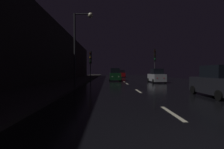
% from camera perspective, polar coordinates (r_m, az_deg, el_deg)
% --- Properties ---
extents(ground, '(27.34, 84.00, 0.02)m').
position_cam_1_polar(ground, '(27.73, 3.60, -2.14)').
color(ground, black).
extents(sidewalk_left, '(4.40, 84.00, 0.15)m').
position_cam_1_polar(sidewalk_left, '(28.07, -11.78, -1.94)').
color(sidewalk_left, '#33302D').
rests_on(sidewalk_left, ground).
extents(building_facade_left, '(0.80, 63.00, 8.63)m').
position_cam_1_polar(building_facade_left, '(25.40, -19.08, 7.26)').
color(building_facade_left, '#2D2B28').
rests_on(building_facade_left, ground).
extents(lane_centerline, '(0.16, 33.64, 0.01)m').
position_cam_1_polar(lane_centerline, '(22.99, 4.65, -2.79)').
color(lane_centerline, beige).
rests_on(lane_centerline, ground).
extents(traffic_light_far_left, '(0.37, 0.48, 4.67)m').
position_cam_1_polar(traffic_light_far_left, '(25.67, -7.59, 5.15)').
color(traffic_light_far_left, '#38383A').
rests_on(traffic_light_far_left, ground).
extents(traffic_light_far_right, '(0.35, 0.48, 5.15)m').
position_cam_1_polar(traffic_light_far_right, '(27.39, 14.74, 5.68)').
color(traffic_light_far_right, '#38383A').
rests_on(traffic_light_far_right, ground).
extents(streetlamp_overhead, '(1.70, 0.44, 6.76)m').
position_cam_1_polar(streetlamp_overhead, '(14.98, -11.12, 12.42)').
color(streetlamp_overhead, '#2D2D30').
rests_on(streetlamp_overhead, ground).
extents(car_approaching_headlights, '(1.90, 4.12, 2.08)m').
position_cam_1_polar(car_approaching_headlights, '(26.75, 1.07, -0.20)').
color(car_approaching_headlights, '#0F3819').
rests_on(car_approaching_headlights, ground).
extents(car_parked_right_near, '(1.80, 3.89, 1.96)m').
position_cam_1_polar(car_parked_right_near, '(12.00, 33.13, -2.38)').
color(car_parked_right_near, black).
rests_on(car_parked_right_near, ground).
extents(car_parked_right_far, '(1.77, 3.83, 1.93)m').
position_cam_1_polar(car_parked_right_far, '(23.59, 15.32, -0.59)').
color(car_parked_right_far, '#A5A8AD').
rests_on(car_parked_right_far, ground).
extents(car_distant_taillights, '(1.75, 3.78, 1.91)m').
position_cam_1_polar(car_distant_taillights, '(42.82, 3.42, 0.22)').
color(car_distant_taillights, maroon).
rests_on(car_distant_taillights, ground).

